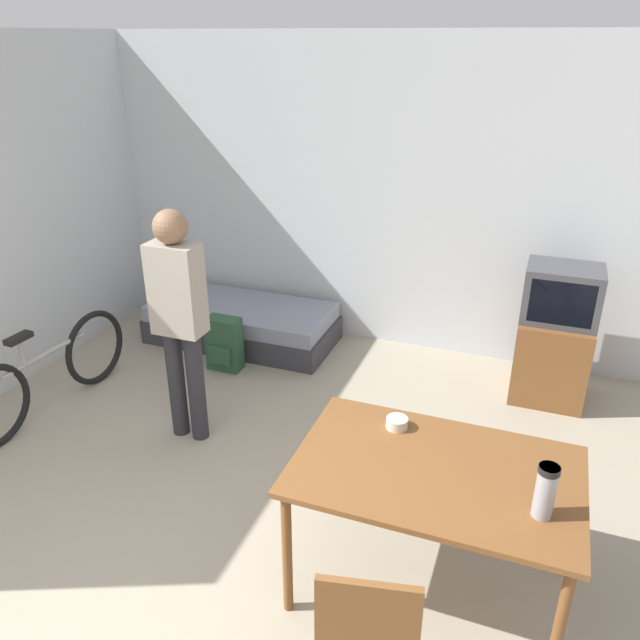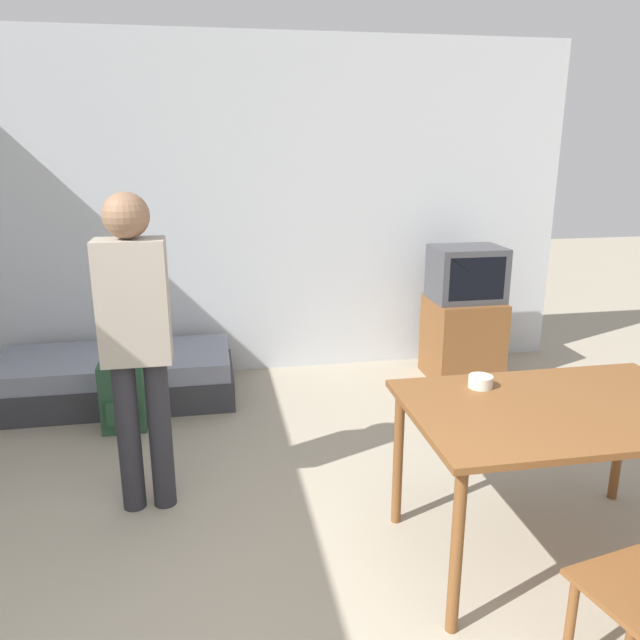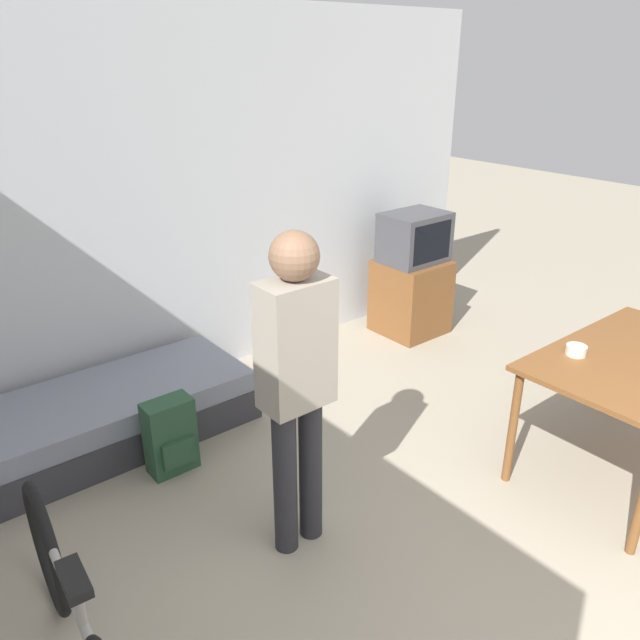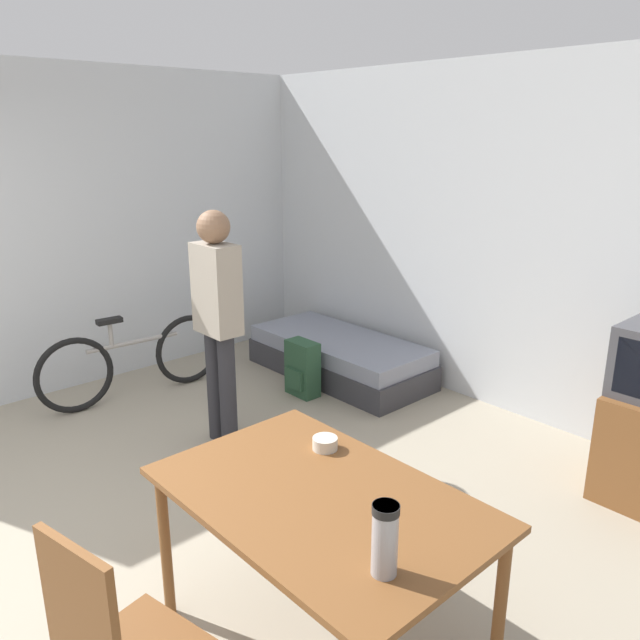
{
  "view_description": "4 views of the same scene",
  "coord_description": "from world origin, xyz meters",
  "px_view_note": "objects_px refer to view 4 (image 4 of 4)",
  "views": [
    {
      "loc": [
        1.64,
        -1.47,
        2.66
      ],
      "look_at": [
        0.27,
        2.16,
        0.87
      ],
      "focal_mm": 35.0,
      "sensor_mm": 36.0,
      "label": 1
    },
    {
      "loc": [
        -0.2,
        -1.34,
        1.9
      ],
      "look_at": [
        0.39,
        1.93,
        0.94
      ],
      "focal_mm": 35.0,
      "sensor_mm": 36.0,
      "label": 2
    },
    {
      "loc": [
        -2.1,
        -0.31,
        2.37
      ],
      "look_at": [
        -0.04,
        2.23,
        0.95
      ],
      "focal_mm": 35.0,
      "sensor_mm": 36.0,
      "label": 3
    },
    {
      "loc": [
        2.93,
        -0.5,
        2.17
      ],
      "look_at": [
        -0.0,
        2.17,
        0.96
      ],
      "focal_mm": 35.0,
      "sensor_mm": 36.0,
      "label": 4
    }
  ],
  "objects_px": {
    "daybed": "(339,357)",
    "backpack": "(302,369)",
    "dining_table": "(320,512)",
    "thermos_flask": "(385,536)",
    "person_standing": "(218,312)",
    "mate_bowl": "(325,443)",
    "bicycle": "(134,360)"
  },
  "relations": [
    {
      "from": "bicycle",
      "to": "daybed",
      "type": "bearing_deg",
      "value": 63.31
    },
    {
      "from": "person_standing",
      "to": "mate_bowl",
      "type": "distance_m",
      "value": 1.71
    },
    {
      "from": "thermos_flask",
      "to": "mate_bowl",
      "type": "bearing_deg",
      "value": 150.4
    },
    {
      "from": "thermos_flask",
      "to": "mate_bowl",
      "type": "height_order",
      "value": "thermos_flask"
    },
    {
      "from": "daybed",
      "to": "backpack",
      "type": "height_order",
      "value": "backpack"
    },
    {
      "from": "person_standing",
      "to": "thermos_flask",
      "type": "relative_size",
      "value": 6.48
    },
    {
      "from": "daybed",
      "to": "person_standing",
      "type": "xyz_separation_m",
      "value": [
        0.35,
        -1.51,
        0.8
      ]
    },
    {
      "from": "dining_table",
      "to": "thermos_flask",
      "type": "height_order",
      "value": "thermos_flask"
    },
    {
      "from": "bicycle",
      "to": "thermos_flask",
      "type": "height_order",
      "value": "thermos_flask"
    },
    {
      "from": "daybed",
      "to": "backpack",
      "type": "distance_m",
      "value": 0.56
    },
    {
      "from": "thermos_flask",
      "to": "mate_bowl",
      "type": "distance_m",
      "value": 0.87
    },
    {
      "from": "bicycle",
      "to": "backpack",
      "type": "distance_m",
      "value": 1.41
    },
    {
      "from": "thermos_flask",
      "to": "daybed",
      "type": "bearing_deg",
      "value": 138.28
    },
    {
      "from": "daybed",
      "to": "dining_table",
      "type": "distance_m",
      "value": 3.23
    },
    {
      "from": "dining_table",
      "to": "thermos_flask",
      "type": "relative_size",
      "value": 5.29
    },
    {
      "from": "mate_bowl",
      "to": "backpack",
      "type": "bearing_deg",
      "value": 141.99
    },
    {
      "from": "backpack",
      "to": "thermos_flask",
      "type": "bearing_deg",
      "value": -35.77
    },
    {
      "from": "mate_bowl",
      "to": "backpack",
      "type": "height_order",
      "value": "mate_bowl"
    },
    {
      "from": "mate_bowl",
      "to": "bicycle",
      "type": "bearing_deg",
      "value": 171.96
    },
    {
      "from": "daybed",
      "to": "dining_table",
      "type": "bearing_deg",
      "value": -45.44
    },
    {
      "from": "daybed",
      "to": "bicycle",
      "type": "distance_m",
      "value": 1.81
    },
    {
      "from": "daybed",
      "to": "person_standing",
      "type": "height_order",
      "value": "person_standing"
    },
    {
      "from": "bicycle",
      "to": "mate_bowl",
      "type": "xyz_separation_m",
      "value": [
        2.78,
        -0.39,
        0.47
      ]
    },
    {
      "from": "daybed",
      "to": "dining_table",
      "type": "height_order",
      "value": "dining_table"
    },
    {
      "from": "dining_table",
      "to": "backpack",
      "type": "bearing_deg",
      "value": 140.93
    },
    {
      "from": "bicycle",
      "to": "person_standing",
      "type": "height_order",
      "value": "person_standing"
    },
    {
      "from": "daybed",
      "to": "person_standing",
      "type": "bearing_deg",
      "value": -76.98
    },
    {
      "from": "person_standing",
      "to": "backpack",
      "type": "bearing_deg",
      "value": 103.87
    },
    {
      "from": "person_standing",
      "to": "backpack",
      "type": "height_order",
      "value": "person_standing"
    },
    {
      "from": "thermos_flask",
      "to": "backpack",
      "type": "bearing_deg",
      "value": 144.23
    },
    {
      "from": "daybed",
      "to": "mate_bowl",
      "type": "bearing_deg",
      "value": -45.4
    },
    {
      "from": "dining_table",
      "to": "thermos_flask",
      "type": "xyz_separation_m",
      "value": [
        0.48,
        -0.16,
        0.22
      ]
    }
  ]
}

